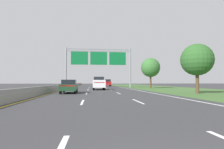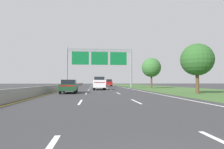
% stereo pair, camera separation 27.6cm
% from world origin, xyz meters
% --- Properties ---
extents(ground_plane, '(220.00, 220.00, 0.00)m').
position_xyz_m(ground_plane, '(0.00, 35.00, 0.00)').
color(ground_plane, '#333335').
extents(lane_striping, '(11.96, 106.00, 0.01)m').
position_xyz_m(lane_striping, '(0.00, 34.54, 0.00)').
color(lane_striping, white).
rests_on(lane_striping, ground).
extents(grass_verge_right, '(14.00, 110.00, 0.02)m').
position_xyz_m(grass_verge_right, '(13.95, 35.00, 0.01)').
color(grass_verge_right, '#3D602D').
rests_on(grass_verge_right, ground).
extents(median_barrier_concrete, '(0.60, 110.00, 0.85)m').
position_xyz_m(median_barrier_concrete, '(-6.60, 35.00, 0.35)').
color(median_barrier_concrete, gray).
rests_on(median_barrier_concrete, ground).
extents(overhead_sign_gantry, '(15.06, 0.42, 9.07)m').
position_xyz_m(overhead_sign_gantry, '(0.30, 40.10, 6.40)').
color(overhead_sign_gantry, gray).
rests_on(overhead_sign_gantry, ground).
extents(pickup_truck_white, '(2.10, 5.43, 2.20)m').
position_xyz_m(pickup_truck_white, '(-0.06, 29.49, 1.07)').
color(pickup_truck_white, silver).
rests_on(pickup_truck_white, ground).
extents(car_grey_centre_lane_sedan, '(1.88, 4.42, 1.57)m').
position_xyz_m(car_grey_centre_lane_sedan, '(-0.00, 60.24, 0.82)').
color(car_grey_centre_lane_sedan, slate).
rests_on(car_grey_centre_lane_sedan, ground).
extents(car_darkgreen_left_lane_sedan, '(1.95, 4.45, 1.57)m').
position_xyz_m(car_darkgreen_left_lane_sedan, '(-3.90, 20.46, 0.82)').
color(car_darkgreen_left_lane_sedan, '#193D23').
rests_on(car_darkgreen_left_lane_sedan, ground).
extents(car_red_right_lane_suv, '(1.96, 4.72, 2.11)m').
position_xyz_m(car_red_right_lane_suv, '(3.67, 55.74, 1.10)').
color(car_red_right_lane_suv, maroon).
rests_on(car_red_right_lane_suv, ground).
extents(roadside_tree_near, '(3.58, 3.58, 5.60)m').
position_xyz_m(roadside_tree_near, '(10.49, 17.68, 3.79)').
color(roadside_tree_near, '#4C3823').
rests_on(roadside_tree_near, ground).
extents(roadside_tree_mid, '(3.97, 3.97, 6.31)m').
position_xyz_m(roadside_tree_mid, '(10.93, 35.35, 4.30)').
color(roadside_tree_mid, '#4C3823').
rests_on(roadside_tree_mid, ground).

